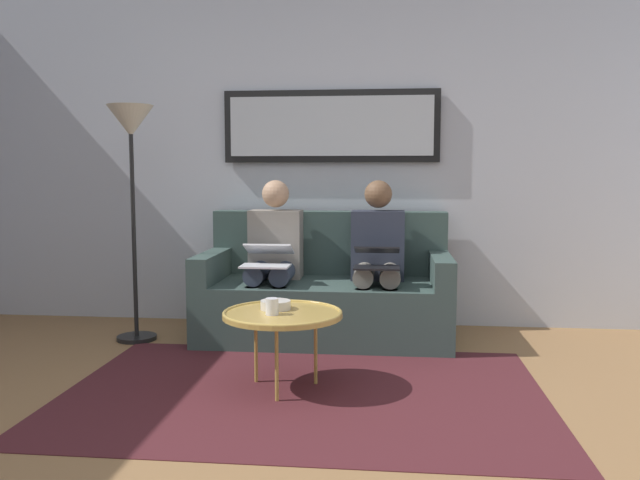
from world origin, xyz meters
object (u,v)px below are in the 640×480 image
at_px(cup, 272,307).
at_px(standing_lamp, 131,147).
at_px(laptop_black, 377,258).
at_px(framed_mirror, 331,126).
at_px(coffee_table, 283,315).
at_px(person_left, 377,255).
at_px(laptop_white, 267,256).
at_px(couch, 326,293).
at_px(bowl, 276,305).
at_px(person_right, 274,254).

distance_m(cup, standing_lamp, 1.79).
bearing_deg(laptop_black, standing_lamp, -1.62).
bearing_deg(framed_mirror, coffee_table, 85.66).
xyz_separation_m(person_left, laptop_white, (0.75, 0.24, 0.01)).
relative_size(framed_mirror, laptop_black, 5.05).
bearing_deg(cup, couch, -97.50).
distance_m(bowl, laptop_black, 1.00).
xyz_separation_m(coffee_table, standing_lamp, (1.22, -0.95, 0.95)).
bearing_deg(bowl, coffee_table, 123.48).
relative_size(framed_mirror, person_left, 1.46).
distance_m(framed_mirror, standing_lamp, 1.50).
height_order(framed_mirror, person_right, framed_mirror).
xyz_separation_m(couch, person_right, (0.37, 0.07, 0.30)).
bearing_deg(person_left, framed_mirror, -50.67).
bearing_deg(standing_lamp, coffee_table, 142.03).
bearing_deg(coffee_table, cup, 53.49).
height_order(bowl, laptop_black, laptop_black).
relative_size(laptop_black, standing_lamp, 0.20).
xyz_separation_m(bowl, person_left, (-0.55, -1.07, 0.15)).
relative_size(bowl, standing_lamp, 0.10).
distance_m(cup, person_right, 1.24).
relative_size(coffee_table, cup, 7.32).
bearing_deg(person_right, coffee_table, 102.40).
bearing_deg(coffee_table, standing_lamp, -37.97).
relative_size(person_left, laptop_black, 3.45).
distance_m(coffee_table, person_left, 1.27).
xyz_separation_m(framed_mirror, cup, (0.17, 1.67, -1.07)).
bearing_deg(laptop_white, person_left, -162.23).
height_order(bowl, standing_lamp, standing_lamp).
bearing_deg(laptop_white, coffee_table, 105.53).
bearing_deg(person_right, person_left, 180.00).
bearing_deg(person_right, laptop_white, 90.00).
bearing_deg(bowl, person_right, -79.40).
bearing_deg(person_right, cup, 99.64).
xyz_separation_m(laptop_black, standing_lamp, (1.71, -0.05, 0.75)).
distance_m(couch, bowl, 1.16).
height_order(framed_mirror, laptop_white, framed_mirror).
distance_m(person_left, person_right, 0.75).
bearing_deg(laptop_white, couch, -140.56).
bearing_deg(couch, cup, 82.50).
relative_size(couch, person_left, 1.56).
relative_size(couch, laptop_black, 5.38).
bearing_deg(couch, standing_lamp, 11.27).
distance_m(couch, person_left, 0.48).
bearing_deg(person_left, person_right, 0.00).
height_order(couch, bowl, couch).
distance_m(cup, bowl, 0.14).
height_order(person_right, standing_lamp, standing_lamp).
bearing_deg(person_left, couch, -10.29).
height_order(couch, laptop_white, couch).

